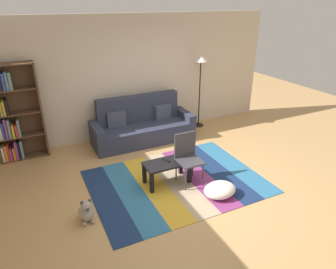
{
  "coord_description": "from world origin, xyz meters",
  "views": [
    {
      "loc": [
        -2.31,
        -3.92,
        2.97
      ],
      "look_at": [
        -0.05,
        0.74,
        0.65
      ],
      "focal_mm": 32.56,
      "sensor_mm": 36.0,
      "label": 1
    }
  ],
  "objects": [
    {
      "name": "bookshelf",
      "position": [
        -2.63,
        2.31,
        0.91
      ],
      "size": [
        0.9,
        0.28,
        1.91
      ],
      "color": "brown",
      "rests_on": "ground_plane"
    },
    {
      "name": "coffee_table",
      "position": [
        -0.34,
        0.18,
        0.33
      ],
      "size": [
        0.79,
        0.41,
        0.4
      ],
      "color": "black",
      "rests_on": "rug"
    },
    {
      "name": "tv_remote",
      "position": [
        -0.33,
        0.24,
        0.42
      ],
      "size": [
        0.1,
        0.15,
        0.02
      ],
      "primitive_type": "cube",
      "rotation": [
        0.0,
        0.0,
        0.43
      ],
      "color": "black",
      "rests_on": "coffee_table"
    },
    {
      "name": "ground_plane",
      "position": [
        0.0,
        0.0,
        0.0
      ],
      "size": [
        14.0,
        14.0,
        0.0
      ],
      "primitive_type": "plane",
      "color": "tan"
    },
    {
      "name": "dog",
      "position": [
        -1.82,
        -0.2,
        0.16
      ],
      "size": [
        0.22,
        0.35,
        0.4
      ],
      "color": "#9E998E",
      "rests_on": "ground_plane"
    },
    {
      "name": "back_wall",
      "position": [
        0.0,
        2.55,
        1.35
      ],
      "size": [
        6.8,
        0.1,
        2.7
      ],
      "primitive_type": "cube",
      "color": "beige",
      "rests_on": "ground_plane"
    },
    {
      "name": "pouf",
      "position": [
        0.25,
        -0.56,
        0.13
      ],
      "size": [
        0.55,
        0.42,
        0.23
      ],
      "primitive_type": "ellipsoid",
      "color": "white",
      "rests_on": "rug"
    },
    {
      "name": "standing_lamp",
      "position": [
        1.52,
        2.22,
        1.47
      ],
      "size": [
        0.32,
        0.32,
        1.76
      ],
      "color": "black",
      "rests_on": "ground_plane"
    },
    {
      "name": "couch",
      "position": [
        -0.08,
        2.02,
        0.34
      ],
      "size": [
        2.26,
        0.8,
        1.0
      ],
      "color": "#2D3347",
      "rests_on": "ground_plane"
    },
    {
      "name": "rug",
      "position": [
        -0.18,
        0.14,
        0.0
      ],
      "size": [
        2.95,
        2.18,
        0.01
      ],
      "color": "navy",
      "rests_on": "ground_plane"
    },
    {
      "name": "folding_chair",
      "position": [
        0.0,
        0.09,
        0.53
      ],
      "size": [
        0.4,
        0.4,
        0.9
      ],
      "rotation": [
        0.0,
        0.0,
        -0.77
      ],
      "color": "#38383D",
      "rests_on": "ground_plane"
    }
  ]
}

